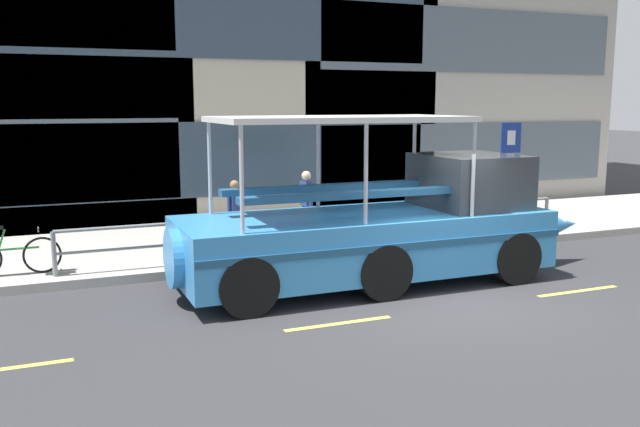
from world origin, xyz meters
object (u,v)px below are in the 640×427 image
object	(u,v)px
duck_tour_boat	(389,228)
pedestrian_near_bow	(446,189)
parking_sign	(509,157)
pedestrian_mid_right	(235,207)
leaned_bicycle	(12,256)
pedestrian_mid_left	(306,198)

from	to	relation	value
duck_tour_boat	pedestrian_near_bow	world-z (taller)	duck_tour_boat
parking_sign	pedestrian_mid_right	world-z (taller)	parking_sign
pedestrian_near_bow	leaned_bicycle	bearing A→B (deg)	-173.76
leaned_bicycle	pedestrian_near_bow	bearing A→B (deg)	6.24
parking_sign	leaned_bicycle	distance (m)	11.76
parking_sign	duck_tour_boat	world-z (taller)	duck_tour_boat
duck_tour_boat	parking_sign	bearing A→B (deg)	29.83
leaned_bicycle	parking_sign	bearing A→B (deg)	1.87
parking_sign	pedestrian_mid_right	bearing A→B (deg)	176.81
parking_sign	pedestrian_near_bow	size ratio (longest dim) A/B	1.61
leaned_bicycle	duck_tour_boat	bearing A→B (deg)	-20.46
parking_sign	pedestrian_near_bow	world-z (taller)	parking_sign
pedestrian_mid_left	pedestrian_mid_right	xyz separation A→B (m)	(-1.84, -0.32, -0.06)
duck_tour_boat	pedestrian_mid_right	xyz separation A→B (m)	(-2.12, 3.26, 0.07)
parking_sign	leaned_bicycle	bearing A→B (deg)	-178.13
pedestrian_mid_right	pedestrian_near_bow	bearing A→B (deg)	3.45
pedestrian_near_bow	pedestrian_mid_right	xyz separation A→B (m)	(-5.74, -0.35, -0.10)
pedestrian_near_bow	parking_sign	bearing A→B (deg)	-28.27
parking_sign	pedestrian_mid_right	size ratio (longest dim) A/B	1.78
parking_sign	pedestrian_mid_left	xyz separation A→B (m)	(-5.28, 0.72, -0.86)
pedestrian_mid_left	leaned_bicycle	bearing A→B (deg)	-170.22
leaned_bicycle	duck_tour_boat	world-z (taller)	duck_tour_boat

